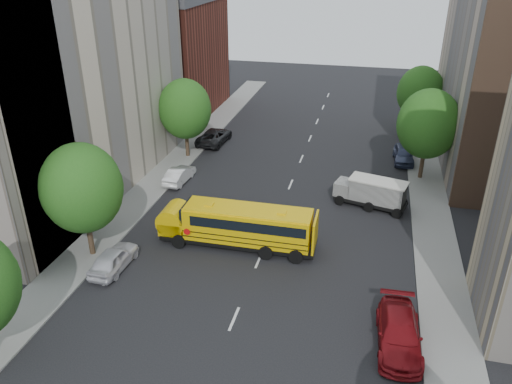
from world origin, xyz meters
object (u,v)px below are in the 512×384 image
at_px(street_tree_4, 428,124).
at_px(school_bus, 237,224).
at_px(parked_car_2, 214,136).
at_px(parked_car_3, 399,333).
at_px(parked_car_1, 179,175).
at_px(street_tree_5, 420,92).
at_px(parked_car_0, 114,259).
at_px(street_tree_1, 82,188).
at_px(parked_car_4, 404,154).
at_px(street_tree_2, 185,109).
at_px(safari_truck, 372,192).

distance_m(street_tree_4, school_bus, 19.76).
bearing_deg(parked_car_2, street_tree_4, 171.88).
distance_m(parked_car_2, parked_car_3, 31.97).
height_order(school_bus, parked_car_1, school_bus).
bearing_deg(street_tree_4, street_tree_5, 90.00).
xyz_separation_m(street_tree_5, parked_car_0, (-19.80, -31.10, -3.98)).
distance_m(parked_car_1, parked_car_3, 24.50).
xyz_separation_m(street_tree_1, parked_car_4, (20.60, 21.61, -4.19)).
distance_m(parked_car_0, parked_car_1, 13.39).
bearing_deg(parked_car_2, parked_car_0, 95.44).
relative_size(street_tree_5, parked_car_0, 1.76).
relative_size(street_tree_1, parked_car_2, 1.46).
bearing_deg(school_bus, street_tree_2, 121.54).
height_order(street_tree_2, parked_car_0, street_tree_2).
relative_size(safari_truck, parked_car_3, 1.07).
height_order(school_bus, parked_car_0, school_bus).
height_order(parked_car_0, parked_car_4, parked_car_4).
bearing_deg(street_tree_1, school_bus, 20.60).
distance_m(street_tree_4, safari_truck, 8.57).
height_order(parked_car_1, parked_car_4, parked_car_4).
bearing_deg(parked_car_2, parked_car_3, 128.61).
relative_size(street_tree_2, safari_truck, 1.34).
bearing_deg(safari_truck, parked_car_4, 89.25).
distance_m(parked_car_0, parked_car_3, 17.82).
distance_m(street_tree_5, parked_car_2, 22.37).
xyz_separation_m(parked_car_0, parked_car_4, (18.40, 22.71, 0.04)).
bearing_deg(parked_car_4, school_bus, -125.26).
relative_size(street_tree_1, street_tree_5, 1.05).
distance_m(street_tree_1, parked_car_2, 22.66).
bearing_deg(parked_car_4, parked_car_0, -131.98).
height_order(safari_truck, parked_car_3, safari_truck).
bearing_deg(parked_car_2, parked_car_4, -178.34).
height_order(safari_truck, parked_car_2, safari_truck).
bearing_deg(parked_car_1, street_tree_1, 86.84).
distance_m(street_tree_2, safari_truck, 19.34).
height_order(street_tree_4, parked_car_0, street_tree_4).
relative_size(safari_truck, parked_car_4, 1.29).
bearing_deg(street_tree_5, street_tree_2, -151.39).
xyz_separation_m(school_bus, parked_car_3, (10.70, -7.34, -0.90)).
xyz_separation_m(parked_car_2, parked_car_3, (18.40, -26.14, 0.03)).
xyz_separation_m(street_tree_4, school_bus, (-12.90, -14.58, -3.39)).
bearing_deg(safari_truck, street_tree_2, 174.52).
xyz_separation_m(street_tree_4, street_tree_5, (-0.00, 12.00, -0.37)).
bearing_deg(parked_car_0, safari_truck, -139.29).
bearing_deg(safari_truck, parked_car_1, -168.12).
bearing_deg(parked_car_4, parked_car_2, 175.21).
relative_size(street_tree_5, parked_car_3, 1.40).
bearing_deg(street_tree_1, parked_car_3, -11.20).
relative_size(street_tree_5, parked_car_1, 1.83).
xyz_separation_m(street_tree_5, safari_truck, (-4.12, -18.46, -3.46)).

